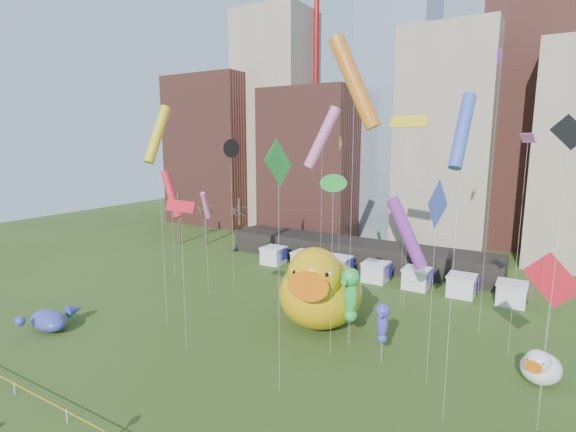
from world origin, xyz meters
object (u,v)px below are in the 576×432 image
Objects in this scene: seahorse_purple at (382,320)px; whale_inflatable at (50,319)px; big_duck at (319,289)px; small_duck at (540,367)px; seahorse_green at (351,290)px.

whale_inflatable is at bearing -169.82° from seahorse_purple.
big_duck is 24.97m from whale_inflatable.
whale_inflatable is at bearing -146.63° from small_duck.
seahorse_purple is (7.13, -3.35, -0.23)m from big_duck.
whale_inflatable is at bearing -163.73° from big_duck.
small_duck is (17.87, -0.43, -2.46)m from big_duck.
seahorse_purple is at bearing 26.24° from whale_inflatable.
big_duck is at bearing -166.06° from small_duck.
seahorse_green is at bearing 146.52° from seahorse_purple.
big_duck reaches higher than seahorse_green.
big_duck reaches higher than small_duck.
seahorse_green is at bearing -41.34° from big_duck.
small_duck is 0.58× the size of seahorse_green.
small_duck is 14.55m from seahorse_green.
whale_inflatable is at bearing -151.32° from seahorse_green.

